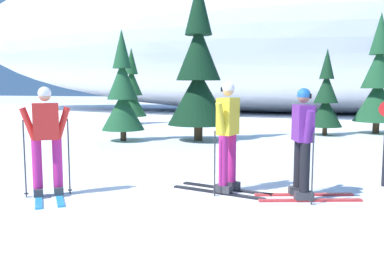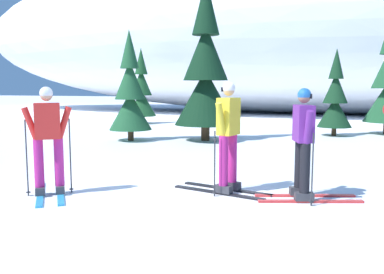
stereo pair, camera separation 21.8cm
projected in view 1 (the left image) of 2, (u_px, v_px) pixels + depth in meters
ground_plane at (179, 191)px, 7.04m from camera, size 120.00×120.00×0.00m
skier_yellow_jacket at (227, 135)px, 6.87m from camera, size 1.71×0.81×1.82m
skier_red_jacket at (46, 140)px, 6.61m from camera, size 1.32×1.56×1.74m
skier_purple_jacket at (303, 141)px, 6.48m from camera, size 1.65×0.92×1.72m
pine_tree_far_left at (132, 92)px, 19.65m from camera, size 1.37×1.37×3.54m
pine_tree_left at (123, 95)px, 13.40m from camera, size 1.37×1.37×3.54m
pine_tree_center_left at (198, 74)px, 13.41m from camera, size 1.99×1.99×5.14m
pine_tree_center_right at (326, 99)px, 15.00m from camera, size 1.19×1.19×3.08m
pine_tree_right at (378, 83)px, 15.50m from camera, size 1.72×1.72×4.44m
snow_ridge_background at (305, 28)px, 27.30m from camera, size 50.58×16.09×11.11m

